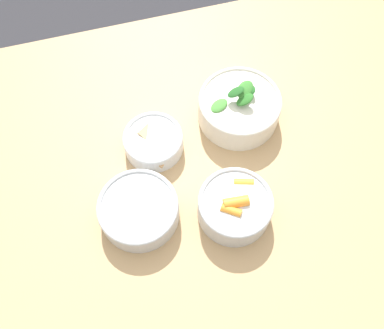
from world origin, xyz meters
name	(u,v)px	position (x,y,z in m)	size (l,w,h in m)	color
ground_plane	(187,252)	(0.00, 0.00, 0.00)	(10.00, 10.00, 0.00)	#2D2D33
dining_table	(185,184)	(0.00, 0.00, 0.63)	(1.35, 0.90, 0.73)	tan
bowl_carrots	(235,206)	(-0.07, 0.13, 0.76)	(0.15, 0.15, 0.07)	silver
bowl_greens	(239,107)	(-0.16, -0.09, 0.76)	(0.19, 0.19, 0.10)	silver
bowl_beans_hotdog	(139,210)	(0.12, 0.09, 0.75)	(0.16, 0.16, 0.06)	silver
bowl_cookies	(153,141)	(0.05, -0.06, 0.75)	(0.13, 0.14, 0.05)	silver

